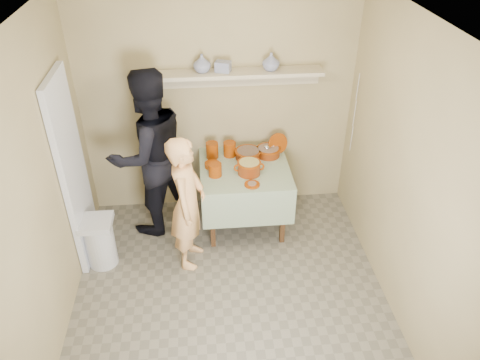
{
  "coord_description": "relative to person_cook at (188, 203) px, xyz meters",
  "views": [
    {
      "loc": [
        -0.2,
        -3.0,
        3.47
      ],
      "look_at": [
        0.15,
        0.75,
        0.95
      ],
      "focal_mm": 35.0,
      "sensor_mm": 36.0,
      "label": 1
    }
  ],
  "objects": [
    {
      "name": "ground",
      "position": [
        0.37,
        -0.72,
        -0.73
      ],
      "size": [
        3.5,
        3.5,
        0.0
      ],
      "primitive_type": "plane",
      "color": "#716A59",
      "rests_on": "ground"
    },
    {
      "name": "person_helper",
      "position": [
        -0.39,
        0.62,
        0.22
      ],
      "size": [
        1.16,
        1.09,
        1.89
      ],
      "primitive_type": "imported",
      "rotation": [
        0.0,
        0.0,
        -2.58
      ],
      "color": "black",
      "rests_on": "ground"
    },
    {
      "name": "cazuela_meat_b",
      "position": [
        0.91,
        0.78,
        0.09
      ],
      "size": [
        0.28,
        0.28,
        0.1
      ],
      "color": "#5F1A01",
      "rests_on": "serving_table"
    },
    {
      "name": "person_cook",
      "position": [
        0.0,
        0.0,
        0.0
      ],
      "size": [
        0.45,
        0.59,
        1.45
      ],
      "primitive_type": "imported",
      "rotation": [
        0.0,
        0.0,
        1.37
      ],
      "color": "#F3AE69",
      "rests_on": "ground"
    },
    {
      "name": "tile_panel",
      "position": [
        -1.09,
        0.23,
        0.27
      ],
      "size": [
        0.06,
        0.7,
        2.0
      ],
      "primitive_type": "cube",
      "color": "silver",
      "rests_on": "ground"
    },
    {
      "name": "plate_stack_a",
      "position": [
        0.28,
        0.8,
        0.13
      ],
      "size": [
        0.14,
        0.14,
        0.18
      ],
      "primitive_type": "cylinder",
      "color": "#7C2A02",
      "rests_on": "serving_table"
    },
    {
      "name": "room_shell",
      "position": [
        0.37,
        -0.72,
        0.88
      ],
      "size": [
        3.04,
        3.54,
        2.62
      ],
      "color": "tan",
      "rests_on": "ground"
    },
    {
      "name": "propped_lid",
      "position": [
        1.03,
        0.84,
        0.15
      ],
      "size": [
        0.25,
        0.16,
        0.23
      ],
      "primitive_type": "cylinder",
      "rotation": [
        1.28,
        0.0,
        0.37
      ],
      "color": "#7C2A02",
      "rests_on": "serving_table"
    },
    {
      "name": "front_plate",
      "position": [
        0.66,
        0.21,
        0.05
      ],
      "size": [
        0.16,
        0.16,
        0.03
      ],
      "color": "#7C2A02",
      "rests_on": "serving_table"
    },
    {
      "name": "empty_bowl",
      "position": [
        0.27,
        0.6,
        0.06
      ],
      "size": [
        0.17,
        0.17,
        0.05
      ],
      "primitive_type": "cylinder",
      "color": "#7C2A02",
      "rests_on": "serving_table"
    },
    {
      "name": "vase_right",
      "position": [
        0.92,
        0.9,
        1.09
      ],
      "size": [
        0.19,
        0.19,
        0.19
      ],
      "primitive_type": "imported",
      "rotation": [
        0.0,
        0.0,
        -0.06
      ],
      "color": "navy",
      "rests_on": "wall_shelf"
    },
    {
      "name": "cazuela_meat_a",
      "position": [
        0.68,
        0.75,
        0.09
      ],
      "size": [
        0.3,
        0.3,
        0.1
      ],
      "color": "#5F1A01",
      "rests_on": "serving_table"
    },
    {
      "name": "electrical_cord",
      "position": [
        1.84,
        0.76,
        0.52
      ],
      "size": [
        0.01,
        0.05,
        0.9
      ],
      "color": "silver",
      "rests_on": "wall_shelf"
    },
    {
      "name": "wall_shelf",
      "position": [
        0.57,
        0.93,
        0.95
      ],
      "size": [
        1.8,
        0.25,
        0.21
      ],
      "color": "#C2B390",
      "rests_on": "room_shell"
    },
    {
      "name": "plate_stack_b",
      "position": [
        0.48,
        0.82,
        0.12
      ],
      "size": [
        0.14,
        0.14,
        0.17
      ],
      "primitive_type": "cylinder",
      "color": "#7C2A02",
      "rests_on": "serving_table"
    },
    {
      "name": "serving_table",
      "position": [
        0.62,
        0.56,
        -0.09
      ],
      "size": [
        0.97,
        0.97,
        0.76
      ],
      "color": "#4C2D16",
      "rests_on": "ground"
    },
    {
      "name": "ladle",
      "position": [
        0.89,
        0.77,
        0.14
      ],
      "size": [
        0.08,
        0.26,
        0.19
      ],
      "color": "silver",
      "rests_on": "cazuela_meat_b"
    },
    {
      "name": "trash_bin",
      "position": [
        -0.92,
        0.03,
        -0.44
      ],
      "size": [
        0.32,
        0.32,
        0.56
      ],
      "color": "silver",
      "rests_on": "ground"
    },
    {
      "name": "bowl_stack",
      "position": [
        0.29,
        0.43,
        0.1
      ],
      "size": [
        0.14,
        0.14,
        0.14
      ],
      "primitive_type": "cylinder",
      "color": "#7C2A02",
      "rests_on": "serving_table"
    },
    {
      "name": "ceramic_box",
      "position": [
        0.43,
        0.91,
        1.05
      ],
      "size": [
        0.18,
        0.15,
        0.11
      ],
      "primitive_type": "cube",
      "rotation": [
        0.0,
        0.0,
        -0.34
      ],
      "color": "navy",
      "rests_on": "wall_shelf"
    },
    {
      "name": "vase_left",
      "position": [
        0.21,
        0.92,
        1.09
      ],
      "size": [
        0.24,
        0.24,
        0.19
      ],
      "primitive_type": "imported",
      "rotation": [
        0.0,
        0.0,
        0.43
      ],
      "color": "navy",
      "rests_on": "wall_shelf"
    },
    {
      "name": "cazuela_rice",
      "position": [
        0.65,
        0.43,
        0.12
      ],
      "size": [
        0.33,
        0.25,
        0.14
      ],
      "color": "#5F1A01",
      "rests_on": "serving_table"
    }
  ]
}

